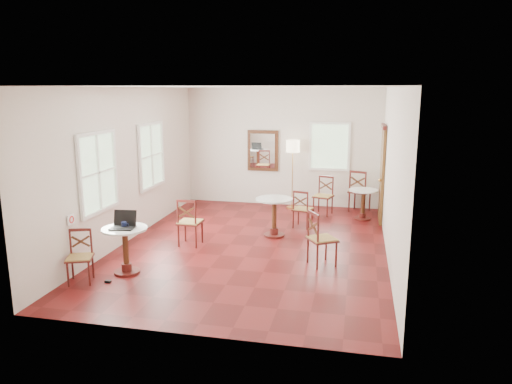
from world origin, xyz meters
TOP-DOWN VIEW (x-y plane):
  - ground at (0.00, 0.00)m, footprint 7.00×7.00m
  - room_shell at (-0.06, 0.27)m, footprint 5.02×7.02m
  - cafe_table_near at (-1.72, -1.79)m, footprint 0.73×0.73m
  - cafe_table_mid at (0.29, 0.71)m, footprint 0.75×0.75m
  - cafe_table_back at (2.07, 2.41)m, footprint 0.66×0.66m
  - chair_near_a at (-1.19, -0.21)m, footprint 0.44×0.44m
  - chair_near_b at (-2.25, -2.27)m, footprint 0.49×0.49m
  - chair_mid_a at (0.78, 1.45)m, footprint 0.46×0.46m
  - chair_mid_b at (1.35, -0.74)m, footprint 0.60×0.60m
  - chair_back_a at (1.98, 3.15)m, footprint 0.61×0.61m
  - chair_back_b at (1.14, 2.71)m, footprint 0.52×0.52m
  - floor_lamp at (0.32, 3.15)m, footprint 0.33×0.33m
  - laptop at (-1.74, -1.78)m, footprint 0.41×0.35m
  - mouse at (-1.70, -1.82)m, footprint 0.11×0.09m
  - navy_mug at (-1.72, -1.79)m, footprint 0.13×0.09m
  - water_glass at (-1.71, -1.69)m, footprint 0.06×0.06m
  - power_adapter at (-1.83, -2.23)m, footprint 0.09×0.06m

SIDE VIEW (x-z plane):
  - ground at x=0.00m, z-range 0.00..0.00m
  - power_adapter at x=-1.83m, z-range 0.00..0.04m
  - chair_near_b at x=-2.25m, z-range 0.00..0.83m
  - chair_mid_a at x=0.78m, z-range 0.00..0.83m
  - cafe_table_back at x=2.07m, z-range 0.08..0.79m
  - chair_back_b at x=1.14m, z-range 0.00..0.91m
  - chair_near_a at x=-1.19m, z-range 0.00..0.93m
  - chair_mid_b at x=1.35m, z-range 0.00..0.94m
  - cafe_table_near at x=-1.72m, z-range 0.09..0.86m
  - cafe_table_mid at x=0.29m, z-range 0.09..0.89m
  - chair_back_a at x=1.98m, z-range 0.00..1.03m
  - mouse at x=-1.70m, z-range 0.77..0.81m
  - water_glass at x=-1.71m, z-range 0.77..0.87m
  - navy_mug at x=-1.72m, z-range 0.77..0.87m
  - laptop at x=-1.74m, z-range 0.70..0.97m
  - floor_lamp at x=0.32m, z-range 0.60..2.32m
  - room_shell at x=-0.06m, z-range 0.38..3.39m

